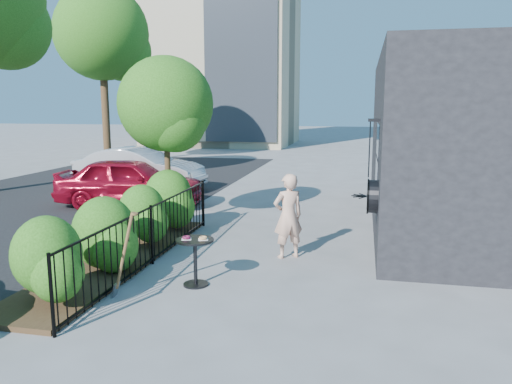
% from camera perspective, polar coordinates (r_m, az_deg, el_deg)
% --- Properties ---
extents(ground, '(120.00, 120.00, 0.00)m').
position_cam_1_polar(ground, '(8.96, -2.81, -8.83)').
color(ground, gray).
rests_on(ground, ground).
extents(shop_building, '(6.22, 9.00, 4.00)m').
position_cam_1_polar(shop_building, '(13.13, 26.77, 5.03)').
color(shop_building, black).
rests_on(shop_building, ground).
extents(fence, '(0.05, 6.05, 1.10)m').
position_cam_1_polar(fence, '(9.29, -11.85, -4.75)').
color(fence, black).
rests_on(fence, ground).
extents(planting_bed, '(1.30, 6.00, 0.08)m').
position_cam_1_polar(planting_bed, '(9.73, -15.54, -7.42)').
color(planting_bed, '#382616').
rests_on(planting_bed, ground).
extents(shrubs, '(1.10, 5.60, 1.24)m').
position_cam_1_polar(shrubs, '(9.60, -14.91, -3.54)').
color(shrubs, '#235413').
rests_on(shrubs, ground).
extents(patio_tree, '(2.20, 2.20, 3.94)m').
position_cam_1_polar(patio_tree, '(11.82, -10.05, 9.22)').
color(patio_tree, '#3F2B19').
rests_on(patio_tree, ground).
extents(street, '(9.00, 30.00, 0.01)m').
position_cam_1_polar(street, '(14.78, -26.73, -2.36)').
color(street, black).
rests_on(street, ground).
extents(street_tree_far, '(4.40, 4.40, 8.28)m').
position_cam_1_polar(street_tree_far, '(25.44, -17.13, 16.37)').
color(street_tree_far, '#3F2B19').
rests_on(street_tree_far, ground).
extents(cafe_table, '(0.61, 0.61, 0.82)m').
position_cam_1_polar(cafe_table, '(8.10, -6.96, -7.00)').
color(cafe_table, black).
rests_on(cafe_table, ground).
extents(woman, '(0.71, 0.64, 1.62)m').
position_cam_1_polar(woman, '(9.43, 3.69, -2.76)').
color(woman, '#E1AC92').
rests_on(woman, ground).
extents(shovel, '(0.46, 0.18, 1.36)m').
position_cam_1_polar(shovel, '(7.79, -14.99, -7.44)').
color(shovel, brown).
rests_on(shovel, ground).
extents(car_red, '(4.34, 2.27, 1.41)m').
position_cam_1_polar(car_red, '(14.69, -14.16, 1.12)').
color(car_red, maroon).
rests_on(car_red, ground).
extents(car_silver, '(4.45, 1.71, 1.45)m').
position_cam_1_polar(car_silver, '(17.42, -13.14, 2.57)').
color(car_silver, '#B0AFB4').
rests_on(car_silver, ground).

